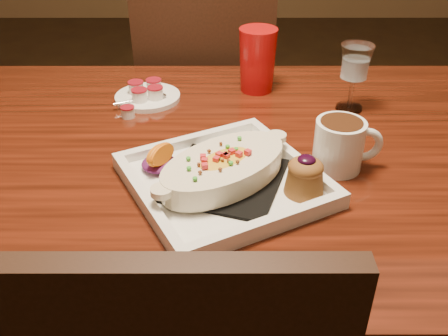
{
  "coord_description": "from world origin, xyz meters",
  "views": [
    {
      "loc": [
        0.06,
        -0.86,
        1.26
      ],
      "look_at": [
        0.06,
        -0.1,
        0.77
      ],
      "focal_mm": 40.0,
      "sensor_mm": 36.0,
      "label": 1
    }
  ],
  "objects_px": {
    "goblet": "(355,66)",
    "coffee_mug": "(341,143)",
    "plate": "(229,173)",
    "red_tumbler": "(257,60)",
    "saucer": "(147,95)",
    "table": "(197,189)",
    "chair_far": "(207,115)"
  },
  "relations": [
    {
      "from": "table",
      "to": "chair_far",
      "type": "bearing_deg",
      "value": 90.0
    },
    {
      "from": "plate",
      "to": "red_tumbler",
      "type": "distance_m",
      "value": 0.43
    },
    {
      "from": "goblet",
      "to": "plate",
      "type": "bearing_deg",
      "value": -131.74
    },
    {
      "from": "chair_far",
      "to": "coffee_mug",
      "type": "height_order",
      "value": "chair_far"
    },
    {
      "from": "coffee_mug",
      "to": "saucer",
      "type": "height_order",
      "value": "coffee_mug"
    },
    {
      "from": "plate",
      "to": "coffee_mug",
      "type": "height_order",
      "value": "coffee_mug"
    },
    {
      "from": "chair_far",
      "to": "goblet",
      "type": "xyz_separation_m",
      "value": [
        0.34,
        -0.45,
        0.35
      ]
    },
    {
      "from": "red_tumbler",
      "to": "coffee_mug",
      "type": "bearing_deg",
      "value": -69.49
    },
    {
      "from": "table",
      "to": "goblet",
      "type": "height_order",
      "value": "goblet"
    },
    {
      "from": "plate",
      "to": "saucer",
      "type": "xyz_separation_m",
      "value": [
        -0.19,
        0.36,
        -0.02
      ]
    },
    {
      "from": "chair_far",
      "to": "goblet",
      "type": "distance_m",
      "value": 0.66
    },
    {
      "from": "coffee_mug",
      "to": "saucer",
      "type": "relative_size",
      "value": 0.83
    },
    {
      "from": "coffee_mug",
      "to": "saucer",
      "type": "bearing_deg",
      "value": 140.22
    },
    {
      "from": "chair_far",
      "to": "coffee_mug",
      "type": "bearing_deg",
      "value": 111.29
    },
    {
      "from": "coffee_mug",
      "to": "red_tumbler",
      "type": "height_order",
      "value": "red_tumbler"
    },
    {
      "from": "saucer",
      "to": "table",
      "type": "bearing_deg",
      "value": -61.27
    },
    {
      "from": "plate",
      "to": "goblet",
      "type": "height_order",
      "value": "goblet"
    },
    {
      "from": "chair_far",
      "to": "goblet",
      "type": "height_order",
      "value": "chair_far"
    },
    {
      "from": "goblet",
      "to": "table",
      "type": "bearing_deg",
      "value": -152.15
    },
    {
      "from": "table",
      "to": "plate",
      "type": "height_order",
      "value": "plate"
    },
    {
      "from": "plate",
      "to": "coffee_mug",
      "type": "bearing_deg",
      "value": -10.24
    },
    {
      "from": "table",
      "to": "plate",
      "type": "relative_size",
      "value": 3.59
    },
    {
      "from": "table",
      "to": "coffee_mug",
      "type": "distance_m",
      "value": 0.32
    },
    {
      "from": "plate",
      "to": "coffee_mug",
      "type": "distance_m",
      "value": 0.22
    },
    {
      "from": "chair_far",
      "to": "coffee_mug",
      "type": "xyz_separation_m",
      "value": [
        0.27,
        -0.7,
        0.3
      ]
    },
    {
      "from": "table",
      "to": "saucer",
      "type": "bearing_deg",
      "value": 118.73
    },
    {
      "from": "goblet",
      "to": "red_tumbler",
      "type": "distance_m",
      "value": 0.24
    },
    {
      "from": "table",
      "to": "plate",
      "type": "xyz_separation_m",
      "value": [
        0.07,
        -0.13,
        0.13
      ]
    },
    {
      "from": "chair_far",
      "to": "saucer",
      "type": "relative_size",
      "value": 5.99
    },
    {
      "from": "chair_far",
      "to": "saucer",
      "type": "distance_m",
      "value": 0.49
    },
    {
      "from": "goblet",
      "to": "coffee_mug",
      "type": "bearing_deg",
      "value": -106.62
    },
    {
      "from": "plate",
      "to": "saucer",
      "type": "height_order",
      "value": "plate"
    }
  ]
}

